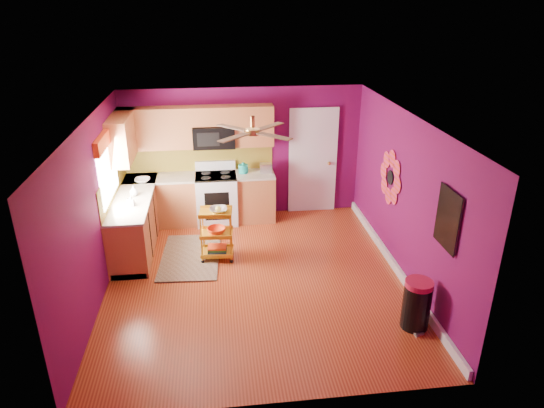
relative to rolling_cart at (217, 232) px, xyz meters
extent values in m
plane|color=maroon|center=(0.57, -0.71, -0.49)|extent=(5.00, 5.00, 0.00)
cube|color=#610B46|center=(0.57, 1.79, 0.76)|extent=(4.50, 0.04, 2.50)
cube|color=#610B46|center=(0.57, -3.21, 0.76)|extent=(4.50, 0.04, 2.50)
cube|color=#610B46|center=(-1.68, -0.71, 0.76)|extent=(0.04, 5.00, 2.50)
cube|color=#610B46|center=(2.82, -0.71, 0.76)|extent=(0.04, 5.00, 2.50)
cube|color=silver|center=(0.57, -0.71, 2.01)|extent=(4.50, 5.00, 0.04)
cube|color=white|center=(2.79, -0.71, -0.42)|extent=(0.05, 4.90, 0.14)
cube|color=#995129|center=(-1.38, 0.64, -0.04)|extent=(0.60, 2.30, 0.90)
cube|color=#995129|center=(-0.28, 1.49, -0.04)|extent=(2.80, 0.60, 0.90)
cube|color=beige|center=(-1.38, 0.64, 0.43)|extent=(0.63, 2.30, 0.04)
cube|color=beige|center=(-0.28, 1.49, 0.43)|extent=(2.80, 0.63, 0.04)
cube|color=black|center=(-1.38, 0.64, -0.44)|extent=(0.54, 2.30, 0.10)
cube|color=black|center=(-0.28, 1.49, -0.44)|extent=(2.80, 0.54, 0.10)
cube|color=white|center=(0.02, 1.46, -0.03)|extent=(0.76, 0.66, 0.92)
cube|color=black|center=(0.02, 1.46, 0.44)|extent=(0.76, 0.62, 0.03)
cube|color=white|center=(0.02, 1.74, 0.55)|extent=(0.76, 0.06, 0.18)
cube|color=black|center=(0.02, 1.13, -0.04)|extent=(0.45, 0.02, 0.55)
cube|color=#995129|center=(-1.02, 1.62, 1.34)|extent=(1.32, 0.33, 0.75)
cube|color=#995129|center=(0.76, 1.62, 1.34)|extent=(0.72, 0.33, 0.75)
cube|color=#995129|center=(0.02, 1.62, 1.54)|extent=(0.76, 0.33, 0.34)
cube|color=#995129|center=(-1.51, 1.14, 1.34)|extent=(0.33, 1.30, 0.75)
cube|color=black|center=(0.02, 1.59, 1.16)|extent=(0.76, 0.38, 0.40)
cube|color=#686417|center=(-0.28, 1.78, 0.71)|extent=(2.80, 0.01, 0.51)
cube|color=#686417|center=(-1.67, 0.64, 0.71)|extent=(0.01, 2.30, 0.51)
cube|color=white|center=(-1.66, 0.34, 1.06)|extent=(0.03, 1.20, 1.00)
cube|color=#E84314|center=(-1.63, 0.34, 1.53)|extent=(0.08, 1.35, 0.22)
cube|color=white|center=(1.92, 1.76, 0.54)|extent=(0.85, 0.04, 2.05)
cube|color=white|center=(1.92, 1.74, 0.54)|extent=(0.95, 0.02, 2.15)
sphere|color=#BF8C3F|center=(2.24, 1.71, 0.51)|extent=(0.07, 0.07, 0.07)
cylinder|color=black|center=(2.80, -0.11, 0.86)|extent=(0.01, 0.24, 0.24)
cube|color=teal|center=(2.80, -2.11, 1.06)|extent=(0.03, 0.52, 0.72)
cube|color=black|center=(2.79, -2.11, 1.06)|extent=(0.01, 0.56, 0.76)
cylinder|color=#BF8C3F|center=(0.57, -0.51, 1.93)|extent=(0.06, 0.06, 0.16)
cylinder|color=#BF8C3F|center=(0.57, -0.51, 1.79)|extent=(0.20, 0.20, 0.08)
cube|color=#4C2D19|center=(0.84, -0.24, 1.79)|extent=(0.47, 0.47, 0.01)
cube|color=#4C2D19|center=(0.30, -0.24, 1.79)|extent=(0.47, 0.47, 0.01)
cube|color=#4C2D19|center=(0.30, -0.78, 1.79)|extent=(0.47, 0.47, 0.01)
cube|color=#4C2D19|center=(0.84, -0.78, 1.79)|extent=(0.47, 0.47, 0.01)
cube|color=black|center=(-0.46, 0.09, -0.48)|extent=(1.04, 1.60, 0.02)
cylinder|color=gold|center=(-0.25, -0.14, -0.04)|extent=(0.02, 0.02, 0.81)
cylinder|color=gold|center=(0.21, -0.18, -0.04)|extent=(0.02, 0.02, 0.81)
cylinder|color=gold|center=(-0.23, 0.18, -0.04)|extent=(0.02, 0.02, 0.81)
cylinder|color=gold|center=(0.24, 0.14, -0.04)|extent=(0.02, 0.02, 0.81)
sphere|color=black|center=(-0.25, -0.14, -0.46)|extent=(0.06, 0.06, 0.06)
sphere|color=black|center=(0.21, -0.18, -0.46)|extent=(0.06, 0.06, 0.06)
sphere|color=black|center=(-0.23, 0.18, -0.46)|extent=(0.06, 0.06, 0.06)
sphere|color=black|center=(0.24, 0.14, -0.46)|extent=(0.06, 0.06, 0.06)
cube|color=gold|center=(-0.01, 0.00, 0.34)|extent=(0.55, 0.42, 0.03)
cube|color=gold|center=(-0.01, 0.00, -0.03)|extent=(0.55, 0.42, 0.03)
cube|color=gold|center=(-0.01, 0.00, -0.37)|extent=(0.55, 0.42, 0.03)
imported|color=beige|center=(0.04, 0.00, 0.39)|extent=(0.31, 0.31, 0.07)
sphere|color=yellow|center=(0.04, 0.00, 0.41)|extent=(0.10, 0.10, 0.10)
imported|color=#E84314|center=(-0.01, 0.00, 0.03)|extent=(0.32, 0.32, 0.09)
cube|color=navy|center=(-0.01, 0.00, -0.34)|extent=(0.32, 0.25, 0.04)
cube|color=#267233|center=(-0.01, 0.00, -0.30)|extent=(0.32, 0.25, 0.03)
cube|color=#E84314|center=(-0.01, 0.00, -0.27)|extent=(0.32, 0.25, 0.03)
cylinder|color=black|center=(2.54, -2.12, -0.18)|extent=(0.45, 0.45, 0.62)
cylinder|color=#B2193D|center=(2.54, -2.12, 0.17)|extent=(0.36, 0.36, 0.07)
cube|color=beige|center=(2.54, -2.31, -0.47)|extent=(0.14, 0.10, 0.03)
cylinder|color=#16A695|center=(0.54, 1.54, 0.53)|extent=(0.18, 0.18, 0.16)
sphere|color=#16A695|center=(0.54, 1.54, 0.63)|extent=(0.06, 0.06, 0.06)
cube|color=beige|center=(0.97, 1.50, 0.54)|extent=(0.22, 0.15, 0.18)
imported|color=#EA3F72|center=(-1.33, 0.19, 0.54)|extent=(0.08, 0.08, 0.18)
imported|color=white|center=(-1.35, 0.62, 0.54)|extent=(0.14, 0.14, 0.18)
imported|color=white|center=(-1.29, 1.27, 0.49)|extent=(0.27, 0.27, 0.07)
imported|color=white|center=(-1.37, 0.28, 0.50)|extent=(0.12, 0.12, 0.09)
camera|label=1|loc=(0.04, -7.11, 3.56)|focal=32.00mm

